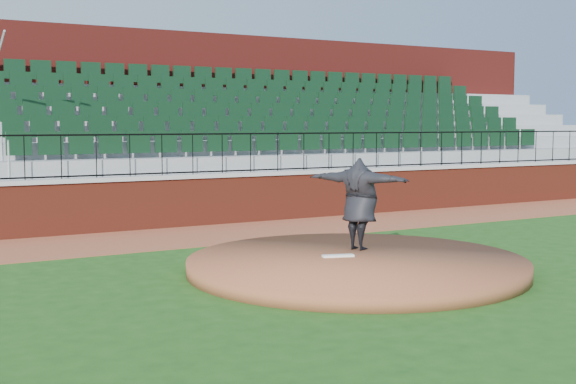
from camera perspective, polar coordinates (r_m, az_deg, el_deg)
name	(u,v)px	position (r m, az deg, el deg)	size (l,w,h in m)	color
ground	(332,275)	(12.99, 3.31, -6.24)	(90.00, 90.00, 0.00)	#1C4814
warning_track	(204,235)	(17.69, -6.30, -3.19)	(34.00, 3.20, 0.01)	brown
field_wall	(178,203)	(19.09, -8.23, -0.80)	(34.00, 0.35, 1.20)	maroon
wall_cap	(178,177)	(19.03, -8.26, 1.15)	(34.00, 0.45, 0.10)	#B7B7B7
wall_railing	(178,154)	(19.00, -8.28, 2.80)	(34.00, 0.05, 1.00)	black
seating_stands	(141,133)	(21.54, -10.97, 4.36)	(34.00, 5.10, 4.60)	gray
concourse_wall	(111,117)	(24.21, -13.14, 5.47)	(34.00, 0.50, 5.50)	maroon
pitchers_mound	(356,265)	(13.27, 5.14, -5.46)	(5.86, 5.86, 0.25)	brown
pitching_rubber	(338,256)	(13.30, 3.77, -4.79)	(0.56, 0.14, 0.04)	white
pitcher	(360,204)	(14.00, 5.39, -0.89)	(2.08, 0.57, 1.69)	black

